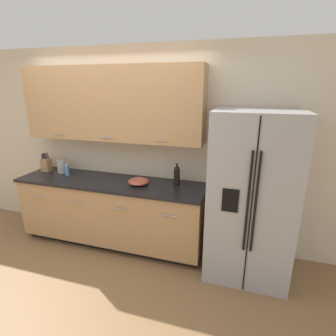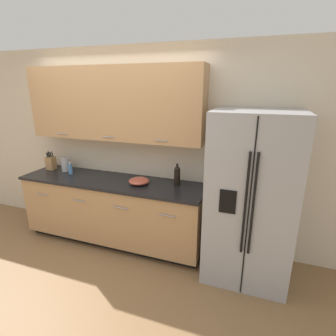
{
  "view_description": "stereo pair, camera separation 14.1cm",
  "coord_description": "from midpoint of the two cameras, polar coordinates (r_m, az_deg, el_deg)",
  "views": [
    {
      "loc": [
        1.66,
        -1.88,
        2.11
      ],
      "look_at": [
        0.79,
        1.0,
        1.16
      ],
      "focal_mm": 28.0,
      "sensor_mm": 36.0,
      "label": 1
    },
    {
      "loc": [
        1.79,
        -1.83,
        2.11
      ],
      "look_at": [
        0.79,
        1.0,
        1.16
      ],
      "focal_mm": 28.0,
      "sensor_mm": 36.0,
      "label": 2
    }
  ],
  "objects": [
    {
      "name": "ground_plane",
      "position": [
        3.3,
        -19.45,
        -23.46
      ],
      "size": [
        14.0,
        14.0,
        0.0
      ],
      "primitive_type": "plane",
      "color": "olive"
    },
    {
      "name": "wall_back",
      "position": [
        3.63,
        -9.3,
        7.71
      ],
      "size": [
        10.0,
        0.39,
        2.6
      ],
      "color": "beige",
      "rests_on": "ground_plane"
    },
    {
      "name": "counter_unit",
      "position": [
        3.73,
        -10.66,
        -9.04
      ],
      "size": [
        2.53,
        0.64,
        0.91
      ],
      "color": "black",
      "rests_on": "ground_plane"
    },
    {
      "name": "refrigerator",
      "position": [
        3.02,
        18.79,
        -6.25
      ],
      "size": [
        0.9,
        0.79,
        1.88
      ],
      "color": "#9E9EA0",
      "rests_on": "ground_plane"
    },
    {
      "name": "knife_block",
      "position": [
        4.24,
        -23.28,
        1.06
      ],
      "size": [
        0.12,
        0.11,
        0.28
      ],
      "color": "#A87A4C",
      "rests_on": "counter_unit"
    },
    {
      "name": "wine_bottle",
      "position": [
        3.26,
        3.25,
        -1.61
      ],
      "size": [
        0.08,
        0.08,
        0.28
      ],
      "color": "black",
      "rests_on": "counter_unit"
    },
    {
      "name": "soap_dispenser",
      "position": [
        3.92,
        -19.53,
        -0.2
      ],
      "size": [
        0.06,
        0.06,
        0.18
      ],
      "color": "#4C7FB2",
      "rests_on": "counter_unit"
    },
    {
      "name": "steel_canister",
      "position": [
        4.08,
        -20.43,
        0.7
      ],
      "size": [
        0.13,
        0.13,
        0.21
      ],
      "color": "#A3A3A5",
      "rests_on": "counter_unit"
    },
    {
      "name": "mixing_bowl",
      "position": [
        3.34,
        -5.13,
        -2.84
      ],
      "size": [
        0.26,
        0.26,
        0.08
      ],
      "color": "#B24C38",
      "rests_on": "counter_unit"
    }
  ]
}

